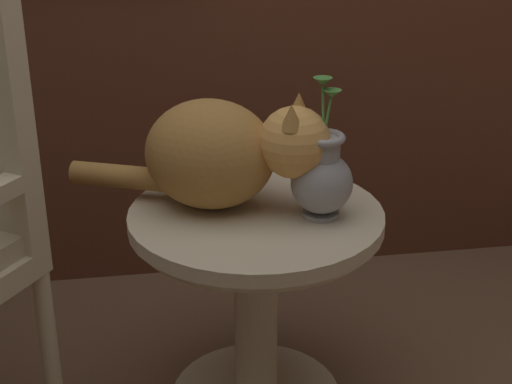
{
  "coord_description": "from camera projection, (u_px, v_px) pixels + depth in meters",
  "views": [
    {
      "loc": [
        -0.07,
        -1.57,
        1.35
      ],
      "look_at": [
        0.19,
        0.09,
        0.62
      ],
      "focal_mm": 54.05,
      "sensor_mm": 36.0,
      "label": 1
    }
  ],
  "objects": [
    {
      "name": "cat",
      "position": [
        222.0,
        152.0,
        1.82
      ],
      "size": [
        0.62,
        0.36,
        0.28
      ],
      "color": "#AD7A3D",
      "rests_on": "wicker_side_table"
    },
    {
      "name": "wicker_side_table",
      "position": [
        256.0,
        272.0,
        1.91
      ],
      "size": [
        0.62,
        0.62,
        0.57
      ],
      "color": "beige",
      "rests_on": "ground_plane"
    },
    {
      "name": "pewter_vase_with_ivy",
      "position": [
        322.0,
        177.0,
        1.78
      ],
      "size": [
        0.14,
        0.14,
        0.33
      ],
      "color": "#99999E",
      "rests_on": "wicker_side_table"
    }
  ]
}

